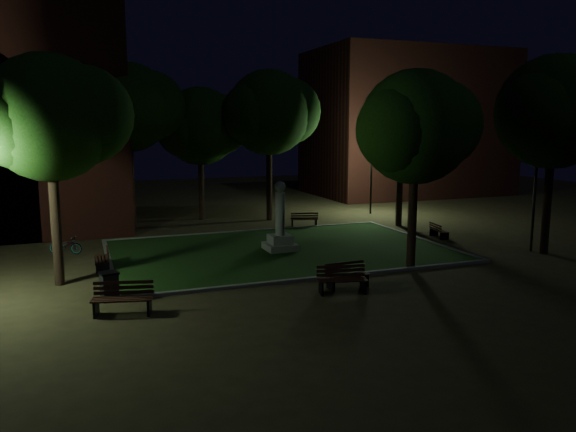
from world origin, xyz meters
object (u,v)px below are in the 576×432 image
bench_far_side (304,220)px  trash_bin (109,286)px  bench_near_left (347,276)px  bench_near_right (342,280)px  bench_right_side (438,231)px  bicycle (65,245)px  bench_west_near (123,299)px  monument (280,231)px  bench_left_side (103,259)px

bench_far_side → trash_bin: 15.53m
bench_near_left → trash_bin: 8.26m
trash_bin → bench_near_right: bearing=-14.2°
trash_bin → bench_right_side: bearing=17.2°
bench_near_right → bench_near_left: bearing=63.2°
bicycle → bench_near_left: bearing=-110.3°
trash_bin → bicycle: size_ratio=0.64×
bench_west_near → bicycle: (-1.81, 9.56, -0.07)m
bench_near_left → trash_bin: size_ratio=1.66×
monument → bench_west_near: bearing=-138.8°
bench_west_near → bench_right_side: bench_west_near is taller
bench_west_near → monument: bearing=54.8°
bench_near_right → bicycle: size_ratio=1.19×
monument → bicycle: bearing=162.5°
bench_near_left → bench_left_side: bearing=141.0°
bench_near_right → bench_far_side: bearing=86.1°
bench_near_left → bench_right_side: 10.74m
bench_near_right → bench_west_near: bench_west_near is taller
monument → bench_west_near: (-7.55, -6.61, -0.48)m
monument → bench_near_right: (-0.21, -6.95, -0.51)m
monument → bench_left_side: 7.90m
bench_near_left → bench_far_side: bench_near_left is taller
bench_near_right → bench_right_side: bearing=50.7°
bench_west_near → trash_bin: bench_west_near is taller
bench_left_side → bench_far_side: (11.35, 6.09, 0.02)m
bench_near_left → trash_bin: bearing=167.3°
bench_left_side → bench_near_right: bearing=50.2°
bicycle → bench_west_near: bearing=-145.7°
bench_near_left → bicycle: 13.39m
bench_near_left → bench_left_side: (-8.15, 5.84, -0.02)m
bench_left_side → monument: bearing=93.9°
bench_west_near → bicycle: size_ratio=1.27×
monument → bicycle: monument is taller
monument → bench_near_left: (0.28, -6.35, -0.54)m
bench_west_near → bench_right_side: 17.73m
bench_far_side → bicycle: bearing=27.5°
monument → bench_far_side: 6.61m
bench_near_left → bicycle: bench_near_left is taller
monument → bench_west_near: size_ratio=1.66×
bench_near_right → trash_bin: size_ratio=1.85×
monument → bench_right_side: 8.85m
bench_near_right → bench_right_side: 11.50m
bench_west_near → trash_bin: size_ratio=1.97×
bench_near_left → bench_near_right: bearing=-132.8°
bench_near_left → monument: bearing=89.2°
bench_west_near → bench_left_side: bearing=106.5°
bench_right_side → bicycle: (-18.19, 2.80, 0.04)m
bench_near_left → bench_near_right: 0.78m
bench_right_side → bench_far_side: 7.63m
bench_left_side → bench_right_side: 16.71m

